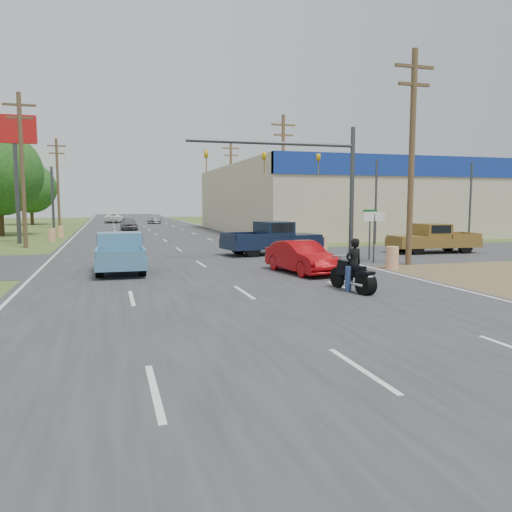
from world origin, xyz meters
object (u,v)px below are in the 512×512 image
object	(u,v)px
distant_car_grey	(129,224)
distant_car_white	(114,218)
distant_car_silver	(155,219)
motorcycle	(355,277)
navy_pickup	(274,238)
red_convertible	(301,258)
rider	(354,267)
blue_pickup	(120,252)
brown_pickup	(431,238)

from	to	relation	value
distant_car_grey	distant_car_white	world-z (taller)	distant_car_white
distant_car_grey	distant_car_silver	world-z (taller)	distant_car_grey
motorcycle	navy_pickup	size ratio (longest dim) A/B	0.39
red_convertible	distant_car_silver	world-z (taller)	red_convertible
red_convertible	rider	xyz separation A→B (m)	(0.04, -4.60, 0.17)
motorcycle	distant_car_grey	xyz separation A→B (m)	(-5.69, 41.32, 0.19)
rider	blue_pickup	size ratio (longest dim) A/B	0.33
brown_pickup	motorcycle	bearing A→B (deg)	138.27
red_convertible	distant_car_grey	world-z (taller)	distant_car_grey
distant_car_silver	distant_car_white	size ratio (longest dim) A/B	0.83
red_convertible	distant_car_white	bearing A→B (deg)	88.00
red_convertible	distant_car_white	size ratio (longest dim) A/B	0.77
rider	distant_car_grey	xyz separation A→B (m)	(-5.68, 41.25, -0.14)
motorcycle	distant_car_white	distance (m)	62.99
navy_pickup	distant_car_grey	xyz separation A→B (m)	(-7.03, 28.90, -0.24)
red_convertible	distant_car_grey	bearing A→B (deg)	89.84
red_convertible	motorcycle	distance (m)	4.67
distant_car_silver	rider	bearing A→B (deg)	-78.69
blue_pickup	distant_car_grey	bearing A→B (deg)	87.79
motorcycle	distant_car_grey	world-z (taller)	distant_car_grey
distant_car_white	navy_pickup	bearing A→B (deg)	102.56
navy_pickup	distant_car_grey	bearing A→B (deg)	-176.38
motorcycle	navy_pickup	xyz separation A→B (m)	(1.35, 12.41, 0.43)
brown_pickup	distant_car_white	world-z (taller)	brown_pickup
brown_pickup	distant_car_white	size ratio (longest dim) A/B	1.01
motorcycle	distant_car_grey	size ratio (longest dim) A/B	0.55
motorcycle	distant_car_white	world-z (taller)	distant_car_white
rider	motorcycle	bearing A→B (deg)	90.00
blue_pickup	distant_car_silver	size ratio (longest dim) A/B	1.17
motorcycle	blue_pickup	bearing A→B (deg)	125.68
distant_car_grey	distant_car_silver	bearing A→B (deg)	74.71
blue_pickup	navy_pickup	world-z (taller)	navy_pickup
red_convertible	distant_car_silver	distance (m)	54.24
rider	navy_pickup	distance (m)	12.42
motorcycle	blue_pickup	distance (m)	10.40
distant_car_silver	blue_pickup	bearing A→B (deg)	-86.62
navy_pickup	distant_car_silver	world-z (taller)	navy_pickup
red_convertible	brown_pickup	size ratio (longest dim) A/B	0.77
rider	distant_car_silver	world-z (taller)	rider
blue_pickup	navy_pickup	bearing A→B (deg)	30.72
motorcycle	brown_pickup	size ratio (longest dim) A/B	0.43
rider	distant_car_white	world-z (taller)	rider
rider	distant_car_white	size ratio (longest dim) A/B	0.32
motorcycle	rider	world-z (taller)	rider
motorcycle	navy_pickup	bearing A→B (deg)	74.62
red_convertible	motorcycle	size ratio (longest dim) A/B	1.77
distant_car_silver	brown_pickup	bearing A→B (deg)	-66.20
distant_car_silver	motorcycle	bearing A→B (deg)	-78.68
motorcycle	rider	xyz separation A→B (m)	(-0.01, 0.06, 0.33)
blue_pickup	distant_car_silver	world-z (taller)	blue_pickup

